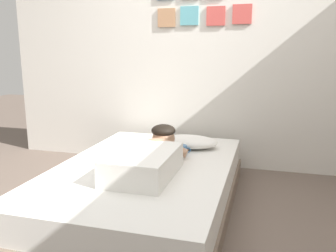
# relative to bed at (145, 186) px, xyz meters

# --- Properties ---
(ground_plane) EXTENTS (12.72, 12.72, 0.00)m
(ground_plane) POSITION_rel_bed_xyz_m (0.22, -0.50, -0.17)
(ground_plane) COLOR #66564C
(back_wall) EXTENTS (4.36, 0.12, 2.50)m
(back_wall) POSITION_rel_bed_xyz_m (0.22, 1.22, 1.08)
(back_wall) COLOR silver
(back_wall) RESTS_ON ground
(bed) EXTENTS (1.33, 2.06, 0.35)m
(bed) POSITION_rel_bed_xyz_m (0.00, 0.00, 0.00)
(bed) COLOR #726051
(bed) RESTS_ON ground
(pillow) EXTENTS (0.52, 0.32, 0.11)m
(pillow) POSITION_rel_bed_xyz_m (0.22, 0.58, 0.23)
(pillow) COLOR white
(pillow) RESTS_ON bed
(person_lying) EXTENTS (0.43, 0.92, 0.27)m
(person_lying) POSITION_rel_bed_xyz_m (0.07, -0.10, 0.28)
(person_lying) COLOR white
(person_lying) RESTS_ON bed
(coffee_cup) EXTENTS (0.12, 0.09, 0.07)m
(coffee_cup) POSITION_rel_bed_xyz_m (0.21, 0.37, 0.21)
(coffee_cup) COLOR teal
(coffee_cup) RESTS_ON bed
(cell_phone) EXTENTS (0.07, 0.14, 0.01)m
(cell_phone) POSITION_rel_bed_xyz_m (0.04, 0.14, 0.18)
(cell_phone) COLOR black
(cell_phone) RESTS_ON bed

